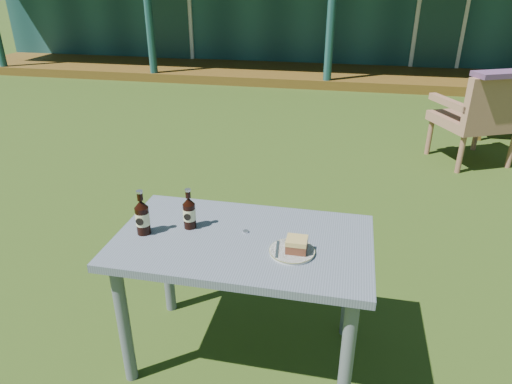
% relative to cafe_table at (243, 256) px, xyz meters
% --- Properties ---
extents(ground, '(80.00, 80.00, 0.00)m').
position_rel_cafe_table_xyz_m(ground, '(0.00, 1.60, -0.62)').
color(ground, '#334916').
extents(cafe_table, '(1.20, 0.70, 0.72)m').
position_rel_cafe_table_xyz_m(cafe_table, '(0.00, 0.00, 0.00)').
color(cafe_table, slate).
rests_on(cafe_table, ground).
extents(plate, '(0.20, 0.20, 0.01)m').
position_rel_cafe_table_xyz_m(plate, '(0.24, -0.08, 0.11)').
color(plate, silver).
rests_on(plate, cafe_table).
extents(cake_slice, '(0.09, 0.09, 0.06)m').
position_rel_cafe_table_xyz_m(cake_slice, '(0.26, -0.08, 0.15)').
color(cake_slice, '#572D1B').
rests_on(cake_slice, plate).
extents(fork, '(0.03, 0.14, 0.00)m').
position_rel_cafe_table_xyz_m(fork, '(0.18, -0.09, 0.12)').
color(fork, silver).
rests_on(fork, plate).
extents(cola_bottle_near, '(0.06, 0.06, 0.21)m').
position_rel_cafe_table_xyz_m(cola_bottle_near, '(-0.28, 0.05, 0.18)').
color(cola_bottle_near, black).
rests_on(cola_bottle_near, cafe_table).
extents(cola_bottle_far, '(0.07, 0.07, 0.22)m').
position_rel_cafe_table_xyz_m(cola_bottle_far, '(-0.47, -0.05, 0.19)').
color(cola_bottle_far, black).
rests_on(cola_bottle_far, cafe_table).
extents(bottle_cap, '(0.03, 0.03, 0.01)m').
position_rel_cafe_table_xyz_m(bottle_cap, '(0.00, 0.06, 0.11)').
color(bottle_cap, silver).
rests_on(bottle_cap, cafe_table).
extents(armchair_left, '(0.93, 0.91, 0.96)m').
position_rel_cafe_table_xyz_m(armchair_left, '(1.77, 3.16, -0.08)').
color(armchair_left, '#9A674D').
rests_on(armchair_left, ground).
extents(floral_throw, '(0.65, 0.46, 0.05)m').
position_rel_cafe_table_xyz_m(floral_throw, '(1.85, 2.98, 0.37)').
color(floral_throw, '#5C3B60').
rests_on(floral_throw, armchair_left).
extents(side_table, '(0.60, 0.40, 0.40)m').
position_rel_cafe_table_xyz_m(side_table, '(2.27, 4.15, -0.28)').
color(side_table, brown).
rests_on(side_table, ground).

